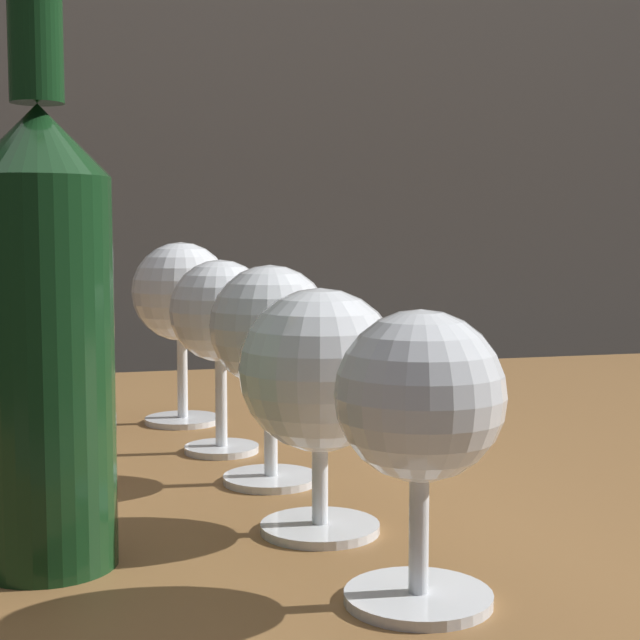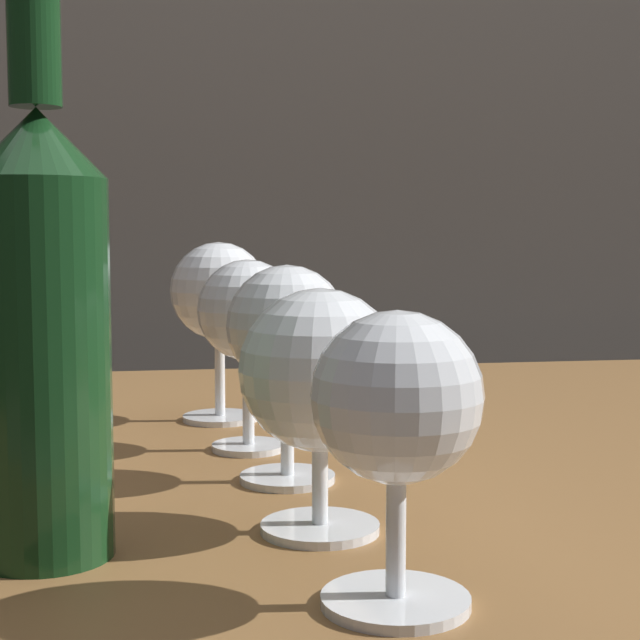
{
  "view_description": "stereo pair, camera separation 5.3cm",
  "coord_description": "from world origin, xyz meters",
  "px_view_note": "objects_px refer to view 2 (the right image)",
  "views": [
    {
      "loc": [
        -0.24,
        -0.72,
        0.91
      ],
      "look_at": [
        -0.11,
        -0.21,
        0.86
      ],
      "focal_mm": 54.37,
      "sensor_mm": 36.0,
      "label": 1
    },
    {
      "loc": [
        -0.19,
        -0.73,
        0.91
      ],
      "look_at": [
        -0.11,
        -0.21,
        0.86
      ],
      "focal_mm": 54.37,
      "sensor_mm": 36.0,
      "label": 2
    }
  ],
  "objects_px": {
    "wine_glass_merlot": "(397,408)",
    "wine_glass_amber": "(219,294)",
    "wine_glass_port": "(248,315)",
    "wine_glass_white": "(320,374)",
    "wine_glass_cabernet": "(287,331)",
    "wine_bottle": "(41,320)"
  },
  "relations": [
    {
      "from": "wine_glass_port",
      "to": "wine_glass_merlot",
      "type": "bearing_deg",
      "value": -83.34
    },
    {
      "from": "wine_glass_white",
      "to": "wine_glass_port",
      "type": "height_order",
      "value": "wine_glass_port"
    },
    {
      "from": "wine_glass_merlot",
      "to": "wine_glass_amber",
      "type": "relative_size",
      "value": 0.84
    },
    {
      "from": "wine_bottle",
      "to": "wine_glass_white",
      "type": "bearing_deg",
      "value": 6.8
    },
    {
      "from": "wine_glass_white",
      "to": "wine_glass_port",
      "type": "relative_size",
      "value": 0.93
    },
    {
      "from": "wine_glass_port",
      "to": "wine_bottle",
      "type": "relative_size",
      "value": 0.47
    },
    {
      "from": "wine_bottle",
      "to": "wine_glass_cabernet",
      "type": "bearing_deg",
      "value": 42.4
    },
    {
      "from": "wine_glass_white",
      "to": "wine_glass_cabernet",
      "type": "relative_size",
      "value": 0.94
    },
    {
      "from": "wine_glass_merlot",
      "to": "wine_glass_white",
      "type": "distance_m",
      "value": 0.11
    },
    {
      "from": "wine_glass_merlot",
      "to": "wine_glass_port",
      "type": "distance_m",
      "value": 0.32
    },
    {
      "from": "wine_glass_merlot",
      "to": "wine_bottle",
      "type": "bearing_deg",
      "value": 149.78
    },
    {
      "from": "wine_glass_white",
      "to": "wine_glass_merlot",
      "type": "bearing_deg",
      "value": -81.75
    },
    {
      "from": "wine_glass_merlot",
      "to": "wine_glass_amber",
      "type": "height_order",
      "value": "wine_glass_amber"
    },
    {
      "from": "wine_glass_port",
      "to": "wine_glass_amber",
      "type": "relative_size",
      "value": 0.92
    },
    {
      "from": "wine_glass_white",
      "to": "wine_glass_cabernet",
      "type": "bearing_deg",
      "value": 92.08
    },
    {
      "from": "wine_glass_white",
      "to": "wine_glass_cabernet",
      "type": "height_order",
      "value": "wine_glass_cabernet"
    },
    {
      "from": "wine_glass_merlot",
      "to": "wine_glass_white",
      "type": "bearing_deg",
      "value": 98.25
    },
    {
      "from": "wine_glass_merlot",
      "to": "wine_glass_port",
      "type": "xyz_separation_m",
      "value": [
        -0.04,
        0.32,
        0.01
      ]
    },
    {
      "from": "wine_glass_cabernet",
      "to": "wine_glass_amber",
      "type": "height_order",
      "value": "wine_glass_amber"
    },
    {
      "from": "wine_glass_white",
      "to": "wine_bottle",
      "type": "relative_size",
      "value": 0.44
    },
    {
      "from": "wine_glass_cabernet",
      "to": "wine_glass_port",
      "type": "bearing_deg",
      "value": 99.94
    },
    {
      "from": "wine_glass_port",
      "to": "wine_glass_cabernet",
      "type": "bearing_deg",
      "value": -80.06
    }
  ]
}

